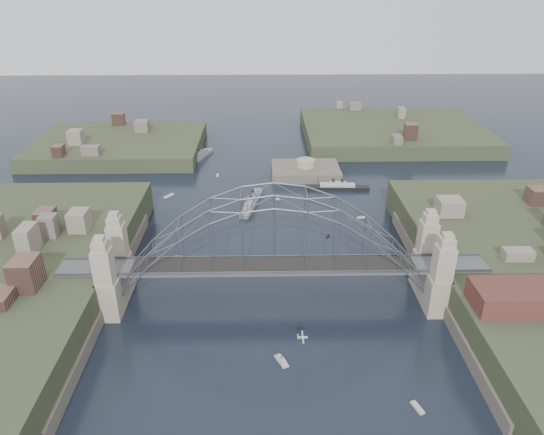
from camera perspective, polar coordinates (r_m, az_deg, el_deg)
The scene contains 20 objects.
ground at distance 104.25m, azimuth 0.20°, elevation -9.32°, with size 500.00×500.00×0.00m, color black.
bridge at distance 97.63m, azimuth 0.21°, elevation -3.42°, with size 84.00×13.80×24.60m.
headland_nw at distance 196.92m, azimuth -16.81°, elevation 7.24°, with size 60.00×45.00×9.00m, color #343D25.
headland_ne at distance 210.40m, azimuth 13.41°, elevation 8.90°, with size 70.00×55.00×9.50m, color #343D25.
fort_island at distance 167.02m, azimuth 3.78°, elevation 4.69°, with size 22.00×16.00×9.40m.
wharf_shed at distance 98.44m, azimuth 27.24°, elevation -7.99°, with size 20.00×8.00×4.00m, color #592D26.
finger_pier at distance 92.12m, azimuth 27.06°, elevation -17.84°, with size 4.00×22.00×1.40m, color #525255.
naval_cruiser_near at distance 144.68m, azimuth -2.30°, elevation 1.77°, with size 6.48×19.22×5.73m.
naval_cruiser_far at distance 184.16m, azimuth -8.01°, elevation 6.94°, with size 7.59×15.54×5.33m.
ocean_liner at distance 156.30m, azimuth 7.38°, elevation 3.41°, with size 19.54×3.59×4.77m.
aeroplane at distance 86.05m, azimuth 3.37°, elevation -13.35°, with size 1.73×3.30×0.48m.
small_boat_a at distance 120.12m, azimuth -10.29°, elevation -4.49°, with size 2.96×1.63×0.45m.
small_boat_b at distance 128.41m, azimuth 6.31°, elevation -2.08°, with size 1.13×1.81×0.45m.
small_boat_c at distance 89.93m, azimuth 1.08°, elevation -15.87°, with size 2.51×3.58×1.43m.
small_boat_d at distance 139.17m, azimuth 10.06°, elevation -0.01°, with size 2.53×1.22×0.45m.
small_boat_e at distance 153.36m, azimuth -11.57°, elevation 2.39°, with size 3.02×3.67×0.45m.
small_boat_f at distance 147.97m, azimuth 0.67°, elevation 2.11°, with size 1.46×0.72×1.43m.
small_boat_g at distance 85.62m, azimuth 16.12°, elevation -19.96°, with size 1.74×2.83×0.45m.
small_boat_h at distance 166.68m, azimuth -6.16°, elevation 4.78°, with size 0.79×2.28×1.43m.
small_boat_i at distance 121.58m, azimuth 15.85°, elevation -4.36°, with size 2.15×2.63×2.38m.
Camera 1 is at (-2.01, -84.96, 60.37)m, focal length 33.32 mm.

